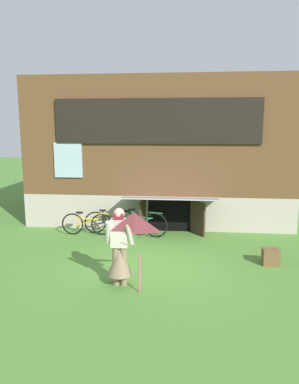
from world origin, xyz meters
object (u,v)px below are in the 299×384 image
Objects in this scene: bicycle_black at (110,221)px; wooden_crate at (271,257)px; kite at (134,231)px; person at (120,253)px; bicycle_yellow at (87,224)px; bicycle_green at (140,223)px.

wooden_crate is (4.38, -2.27, -0.16)m from bicycle_black.
person is at bearing 128.87° from kite.
bicycle_black is 4.94m from wooden_crate.
bicycle_black is at bearing 152.59° from wooden_crate.
bicycle_black is (-1.37, 4.23, -0.96)m from kite.
bicycle_black is at bearing 83.47° from person.
kite is 4.16× the size of wooden_crate.
bicycle_yellow reaches higher than wooden_crate.
bicycle_green is 1.10× the size of bicycle_yellow.
bicycle_black reaches higher than bicycle_yellow.
kite is 0.94× the size of bicycle_green.
bicycle_green is 1.10× the size of bicycle_black.
kite is at bearing -68.40° from bicycle_green.
person is at bearing -89.23° from bicycle_black.
bicycle_green is 0.98m from bicycle_black.
person is 1.05× the size of bicycle_yellow.
person is 3.73m from wooden_crate.
bicycle_black is 4.04× the size of wooden_crate.
wooden_crate is (5.04, -1.95, -0.16)m from bicycle_yellow.
kite is 4.12m from bicycle_green.
bicycle_green is (-0.04, 3.53, -0.30)m from person.
kite is at bearing -65.01° from bicycle_yellow.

